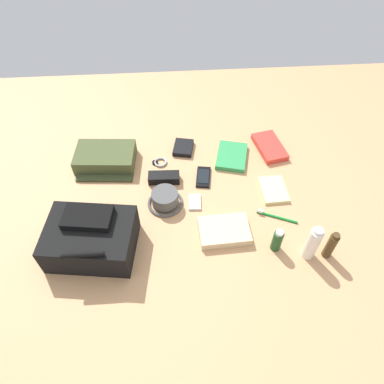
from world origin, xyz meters
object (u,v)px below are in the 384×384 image
(toothpaste_tube, at_px, (313,243))
(cell_phone, at_px, (203,177))
(shampoo_bottle, at_px, (277,240))
(notepad, at_px, (273,190))
(toiletry_pouch, at_px, (105,158))
(travel_guidebook, at_px, (232,156))
(paperback_novel, at_px, (269,147))
(media_player, at_px, (195,202))
(sunglasses_case, at_px, (164,178))
(toothbrush, at_px, (275,216))
(folded_towel, at_px, (224,231))
(backpack, at_px, (91,238))
(cologne_bottle, at_px, (331,245))
(wristwatch, at_px, (160,162))
(bucket_hat, at_px, (165,199))
(wallet, at_px, (183,148))

(toothpaste_tube, bearing_deg, cell_phone, -49.61)
(shampoo_bottle, xyz_separation_m, notepad, (-0.06, -0.29, -0.04))
(toiletry_pouch, relative_size, travel_guidebook, 1.35)
(paperback_novel, distance_m, media_player, 0.50)
(toothpaste_tube, relative_size, sunglasses_case, 1.23)
(cell_phone, height_order, toothbrush, toothbrush)
(toiletry_pouch, xyz_separation_m, shampoo_bottle, (-0.70, 0.51, 0.02))
(toothpaste_tube, xyz_separation_m, folded_towel, (0.31, -0.12, -0.07))
(backpack, height_order, cologne_bottle, backpack)
(wristwatch, relative_size, sunglasses_case, 0.51)
(shampoo_bottle, relative_size, notepad, 0.74)
(backpack, distance_m, sunglasses_case, 0.44)
(cologne_bottle, bearing_deg, travel_guidebook, -62.27)
(paperback_novel, distance_m, travel_guidebook, 0.20)
(shampoo_bottle, height_order, notepad, shampoo_bottle)
(backpack, distance_m, wristwatch, 0.52)
(bucket_hat, relative_size, media_player, 1.76)
(backpack, distance_m, toothbrush, 0.74)
(cell_phone, height_order, notepad, notepad)
(shampoo_bottle, height_order, paperback_novel, shampoo_bottle)
(toothbrush, bearing_deg, toothpaste_tube, 115.06)
(toiletry_pouch, bearing_deg, bucket_hat, 135.94)
(travel_guidebook, height_order, notepad, travel_guidebook)
(toiletry_pouch, bearing_deg, travel_guidebook, 179.29)
(travel_guidebook, bearing_deg, folded_towel, 77.79)
(shampoo_bottle, bearing_deg, sunglasses_case, -41.96)
(toothpaste_tube, height_order, toothbrush, toothpaste_tube)
(toothbrush, bearing_deg, wristwatch, -36.45)
(toiletry_pouch, distance_m, wallet, 0.38)
(backpack, xyz_separation_m, toiletry_pouch, (-0.01, -0.46, -0.04))
(media_player, distance_m, sunglasses_case, 0.19)
(wristwatch, relative_size, folded_towel, 0.36)
(cell_phone, bearing_deg, media_player, 70.46)
(notepad, distance_m, folded_towel, 0.32)
(travel_guidebook, relative_size, wristwatch, 2.96)
(toothpaste_tube, bearing_deg, notepad, -79.42)
(notepad, bearing_deg, cell_phone, -20.07)
(toothbrush, xyz_separation_m, folded_towel, (0.22, 0.06, 0.01))
(toiletry_pouch, relative_size, sunglasses_case, 2.03)
(backpack, xyz_separation_m, cell_phone, (-0.46, -0.34, -0.06))
(toiletry_pouch, height_order, media_player, toiletry_pouch)
(folded_towel, bearing_deg, paperback_novel, -121.08)
(toiletry_pouch, xyz_separation_m, media_player, (-0.40, 0.27, -0.03))
(shampoo_bottle, relative_size, wristwatch, 1.57)
(bucket_hat, relative_size, cologne_bottle, 1.10)
(sunglasses_case, bearing_deg, travel_guidebook, -157.09)
(toothpaste_tube, height_order, travel_guidebook, toothpaste_tube)
(wallet, xyz_separation_m, sunglasses_case, (0.10, 0.20, 0.01))
(shampoo_bottle, bearing_deg, bucket_hat, -30.53)
(cell_phone, bearing_deg, notepad, 161.92)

